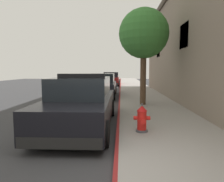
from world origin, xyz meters
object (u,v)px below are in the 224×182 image
object	(u,v)px
police_cruiser	(81,104)
parked_car_dark_far	(111,79)
parked_car_silver_ahead	(102,86)
street_tree	(144,34)
fire_hydrant	(142,119)

from	to	relation	value
police_cruiser	parked_car_dark_far	xyz separation A→B (m)	(0.07, 18.37, -0.00)
police_cruiser	parked_car_silver_ahead	world-z (taller)	police_cruiser
police_cruiser	street_tree	size ratio (longest dim) A/B	1.08
parked_car_dark_far	parked_car_silver_ahead	bearing A→B (deg)	-90.77
parked_car_dark_far	street_tree	xyz separation A→B (m)	(2.22, -14.85, 2.71)
fire_hydrant	street_tree	world-z (taller)	street_tree
parked_car_silver_ahead	fire_hydrant	size ratio (longest dim) A/B	6.37
police_cruiser	fire_hydrant	xyz separation A→B (m)	(1.80, -1.01, -0.23)
police_cruiser	parked_car_dark_far	size ratio (longest dim) A/B	1.00
parked_car_silver_ahead	parked_car_dark_far	bearing A→B (deg)	89.23
fire_hydrant	street_tree	bearing A→B (deg)	83.89
parked_car_dark_far	fire_hydrant	size ratio (longest dim) A/B	6.37
police_cruiser	parked_car_silver_ahead	bearing A→B (deg)	90.57
street_tree	parked_car_dark_far	bearing A→B (deg)	98.48
parked_car_dark_far	street_tree	bearing A→B (deg)	-81.52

